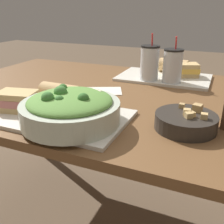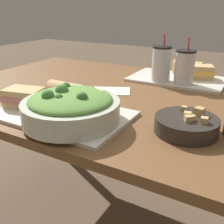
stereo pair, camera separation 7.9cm
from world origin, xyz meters
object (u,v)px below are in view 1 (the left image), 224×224
Objects in this scene: soup_bowl at (186,121)px; drink_cup_red at (172,67)px; baguette_near at (61,94)px; baguette_far at (174,66)px; salad_bowl at (70,108)px; napkin_folded at (102,91)px; sandwich_far at (184,70)px; drink_cup_dark at (150,64)px; sandwich_near at (18,101)px.

soup_bowl is 0.47m from drink_cup_red.
baguette_near and baguette_far have the same top height.
salad_bowl is at bearing 175.95° from baguette_far.
baguette_far is (-0.16, 0.64, 0.02)m from soup_bowl.
soup_bowl is 0.88× the size of drink_cup_red.
baguette_far is at bearing 61.74° from napkin_folded.
sandwich_far is (0.22, 0.70, -0.01)m from salad_bowl.
drink_cup_red is (0.31, 0.43, 0.03)m from baguette_near.
drink_cup_red reaches higher than napkin_folded.
drink_cup_dark is (-0.08, -0.19, 0.04)m from baguette_far.
salad_bowl reaches higher than sandwich_far.
salad_bowl is at bearing -98.05° from drink_cup_dark.
salad_bowl reaches higher than baguette_near.
drink_cup_dark is at bearing 180.00° from drink_cup_red.
drink_cup_red is at bearing 41.10° from sandwich_near.
salad_bowl is 0.35m from napkin_folded.
drink_cup_red reaches higher than sandwich_far.
sandwich_near is 0.93× the size of baguette_far.
drink_cup_red reaches higher than sandwich_near.
salad_bowl is 0.18m from baguette_near.
salad_bowl is 2.03× the size of sandwich_near.
drink_cup_red reaches higher than baguette_far.
sandwich_far is (-0.10, 0.58, 0.02)m from soup_bowl.
baguette_near is at bearing 37.75° from sandwich_near.
soup_bowl reaches higher than napkin_folded.
baguette_far is 0.77× the size of drink_cup_red.
salad_bowl is 1.55× the size of napkin_folded.
sandwich_near and sandwich_far have the same top height.
salad_bowl reaches higher than baguette_far.
baguette_far reaches higher than sandwich_far.
soup_bowl is 1.15× the size of baguette_far.
baguette_near is at bearing -125.36° from drink_cup_red.
drink_cup_red reaches higher than soup_bowl.
baguette_far is 0.47m from napkin_folded.
sandwich_near is 0.81m from sandwich_far.
baguette_near reaches higher than sandwich_far.
sandwich_near is 0.83m from baguette_far.
drink_cup_red reaches higher than baguette_near.
soup_bowl is at bearing 19.81° from salad_bowl.
salad_bowl is 0.60m from drink_cup_red.
sandwich_far is (0.34, 0.56, -0.00)m from baguette_near.
drink_cup_red is (-0.13, 0.45, 0.06)m from soup_bowl.
napkin_folded is (-0.24, -0.22, -0.08)m from drink_cup_red.
sandwich_far is 0.20m from drink_cup_dark.
salad_bowl is at bearing -80.42° from napkin_folded.
sandwich_near is at bearing 160.85° from baguette_far.
baguette_near is at bearing -142.26° from sandwich_far.
soup_bowl is 0.95× the size of napkin_folded.
baguette_far is (0.16, 0.75, -0.01)m from salad_bowl.
salad_bowl reaches higher than soup_bowl.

